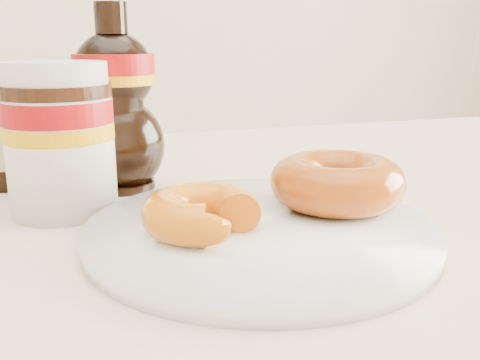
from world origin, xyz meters
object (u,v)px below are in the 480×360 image
object	(u,v)px
donut_whole	(337,182)
dark_jar	(8,141)
dining_table	(183,316)
donut_bitten	(201,212)
syrup_bottle	(116,99)
nutella_jar	(60,133)
plate	(260,231)

from	to	relation	value
donut_whole	dark_jar	distance (m)	0.34
dining_table	donut_bitten	bearing A→B (deg)	-85.74
dark_jar	dining_table	bearing A→B (deg)	-51.73
syrup_bottle	dark_jar	bearing A→B (deg)	157.25
donut_whole	nutella_jar	size ratio (longest dim) A/B	0.86
dining_table	nutella_jar	size ratio (longest dim) A/B	10.61
plate	dining_table	bearing A→B (deg)	135.65
nutella_jar	donut_whole	bearing A→B (deg)	-23.60
donut_bitten	syrup_bottle	xyz separation A→B (m)	(-0.04, 0.19, 0.06)
plate	dark_jar	xyz separation A→B (m)	(-0.19, 0.23, 0.04)
syrup_bottle	dark_jar	xyz separation A→B (m)	(-0.11, 0.04, -0.04)
plate	donut_whole	bearing A→B (deg)	17.50
donut_whole	nutella_jar	distance (m)	0.24
plate	donut_whole	xyz separation A→B (m)	(0.08, 0.02, 0.03)
donut_bitten	syrup_bottle	distance (m)	0.20
plate	donut_bitten	size ratio (longest dim) A/B	3.11
dining_table	donut_whole	bearing A→B (deg)	-11.40
donut_whole	syrup_bottle	size ratio (longest dim) A/B	0.61
donut_whole	nutella_jar	xyz separation A→B (m)	(-0.22, 0.10, 0.04)
plate	syrup_bottle	world-z (taller)	syrup_bottle
donut_bitten	donut_whole	xyz separation A→B (m)	(0.13, 0.03, 0.00)
dining_table	dark_jar	size ratio (longest dim) A/B	14.24
donut_bitten	dark_jar	bearing A→B (deg)	141.02
donut_whole	donut_bitten	bearing A→B (deg)	-166.56
dining_table	syrup_bottle	size ratio (longest dim) A/B	7.58
plate	dark_jar	distance (m)	0.30
plate	syrup_bottle	size ratio (longest dim) A/B	1.46
donut_bitten	syrup_bottle	world-z (taller)	syrup_bottle
nutella_jar	syrup_bottle	bearing A→B (deg)	49.65
donut_whole	syrup_bottle	distance (m)	0.24
dining_table	plate	size ratio (longest dim) A/B	5.20
dining_table	dark_jar	distance (m)	0.26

